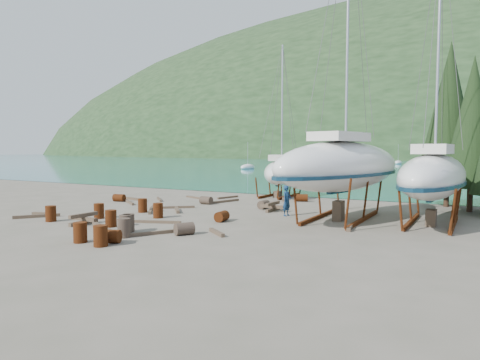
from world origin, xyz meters
The scene contains 51 objects.
ground centered at (0.00, 0.00, 0.00)m, with size 600.00×600.00×0.00m, color #5C5849.
bay_water centered at (0.00, 315.00, 0.01)m, with size 700.00×700.00×0.00m, color teal.
far_hill centered at (0.00, 320.00, 0.00)m, with size 800.00×360.00×110.00m, color black.
far_house_left centered at (-60.00, 190.00, 2.92)m, with size 6.60×5.60×5.60m.
far_house_center centered at (-20.00, 190.00, 2.92)m, with size 6.60×5.60×5.60m.
cypress_near_right centered at (12.50, 12.00, 5.79)m, with size 3.60×3.60×10.00m.
cypress_back_left centered at (11.00, 14.00, 6.66)m, with size 4.14×4.14×11.50m.
moored_boat_left centered at (-30.00, 60.00, 0.39)m, with size 2.00×5.00×6.05m.
moored_boat_mid centered at (10.00, 80.00, 0.39)m, with size 2.00×5.00×6.05m.
moored_boat_far centered at (-8.00, 110.00, 0.39)m, with size 2.00×5.00×6.05m.
large_sailboat_near centered at (6.15, 4.92, 3.10)m, with size 6.26×12.71×19.24m.
large_sailboat_far centered at (10.89, 5.51, 2.63)m, with size 3.60×10.34×16.10m.
small_sailboat_shore centered at (-1.84, 13.98, 2.11)m, with size 5.04×8.42×12.84m.
worker centered at (2.89, 4.55, 0.93)m, with size 0.68×0.44×1.86m, color #122C4F.
drum_0 centered at (-7.78, -3.86, 0.44)m, with size 0.58×0.58×0.88m, color #622F10.
drum_1 centered at (1.02, -3.22, 0.29)m, with size 0.58×0.58×0.88m, color #2D2823.
drum_2 centered at (-11.34, 4.82, 0.29)m, with size 0.58×0.58×0.88m, color #622F10.
drum_3 centered at (-0.52, -6.89, 0.44)m, with size 0.58×0.58×0.88m, color #622F10.
drum_4 centered at (1.04, 11.84, 0.29)m, with size 0.58×0.58×0.88m, color #622F10.
drum_5 centered at (-1.80, -3.98, 0.44)m, with size 0.58×0.58×0.88m, color #2D2823.
drum_6 centered at (0.55, 0.86, 0.29)m, with size 0.58×0.58×0.88m, color #622F10.
drum_7 centered at (-1.87, -6.79, 0.44)m, with size 0.58×0.58×0.88m, color #622F10.
drum_8 centered at (-5.76, 1.35, 0.44)m, with size 0.58×0.58×0.88m, color #622F10.
drum_9 centered at (-4.51, 6.77, 0.29)m, with size 0.58×0.58×0.88m, color #2D2823.
drum_10 centered at (-3.58, -3.42, 0.44)m, with size 0.58×0.58×0.88m, color #622F10.
drum_11 centered at (0.26, 6.71, 0.29)m, with size 0.58×0.58×0.88m, color #2D2823.
drum_12 centered at (-0.68, -6.23, 0.29)m, with size 0.58×0.58×0.88m, color #622F10.
drum_13 centered at (-6.26, -1.78, 0.44)m, with size 0.58×0.58×0.88m, color #622F10.
drum_14 centered at (-3.38, 0.07, 0.44)m, with size 0.58×0.58×0.88m, color #622F10.
drum_16 centered at (-1.01, -5.07, 0.44)m, with size 0.58×0.58×0.88m, color #2D2823.
drum_17 centered at (-1.70, -4.27, 0.44)m, with size 0.58×0.58×0.88m, color #2D2823.
timber_0 centered at (-7.47, 9.47, 0.07)m, with size 0.14×2.49×0.14m, color brown.
timber_1 centered at (7.43, 2.13, 0.10)m, with size 0.19×1.78×0.19m, color brown.
timber_2 centered at (-10.81, 6.10, 0.09)m, with size 0.19×2.40×0.19m, color brown.
timber_3 centered at (-2.45, -1.47, 0.07)m, with size 0.15×3.20×0.15m, color brown.
timber_4 centered at (-6.53, 3.27, 0.09)m, with size 0.17×1.99×0.17m, color brown.
timber_5 centered at (-0.31, -4.01, 0.08)m, with size 0.16×2.83×0.16m, color brown.
timber_6 centered at (-0.59, 11.95, 0.10)m, with size 0.19×1.88×0.19m, color brown.
timber_7 centered at (2.28, -2.36, 0.09)m, with size 0.17×1.69×0.17m, color brown.
timber_8 centered at (-4.08, 2.76, 0.09)m, with size 0.19×2.13×0.19m, color brown.
timber_9 centered at (-5.19, 10.96, 0.08)m, with size 0.15×2.27×0.15m, color brown.
timber_10 centered at (-3.94, 8.36, 0.08)m, with size 0.16×3.04×0.16m, color brown.
timber_11 centered at (-5.00, 3.95, 0.08)m, with size 0.15×2.40×0.15m, color brown.
timber_12 centered at (-5.44, 1.76, 0.08)m, with size 0.17×2.41×0.17m, color brown.
timber_13 centered at (-10.18, -2.86, 0.11)m, with size 0.22×0.96×0.22m, color brown.
timber_14 centered at (-9.69, -3.40, 0.09)m, with size 0.18×2.56×0.18m, color brown.
timber_15 centered at (-9.21, 7.05, 0.07)m, with size 0.15×2.58×0.15m, color brown.
timber_16 centered at (-3.08, -4.41, 0.11)m, with size 0.23×3.07×0.23m, color brown.
timber_17 centered at (-9.81, 4.35, 0.08)m, with size 0.16×2.70×0.16m, color brown.
timber_pile_fore centered at (-5.41, -3.61, 0.30)m, with size 1.80×1.80×0.60m.
timber_pile_aft centered at (1.29, 5.96, 0.30)m, with size 1.80×1.80×0.60m.
Camera 1 is at (13.14, -19.23, 3.98)m, focal length 32.00 mm.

